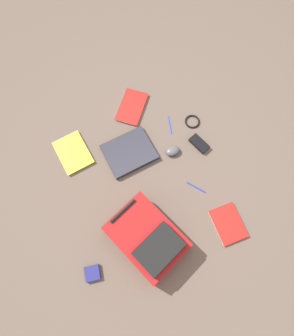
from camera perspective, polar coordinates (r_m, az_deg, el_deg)
name	(u,v)px	position (r m, az deg, el deg)	size (l,w,h in m)	color
ground_plane	(144,175)	(1.76, -0.67, -1.57)	(4.04, 4.04, 0.00)	brown
backpack	(148,238)	(1.61, 0.11, -14.52)	(0.43, 0.50, 0.17)	maroon
laptop	(129,152)	(1.80, -3.74, 3.37)	(0.33, 0.27, 0.03)	#24242C
book_comic	(73,153)	(1.87, -15.26, 3.12)	(0.21, 0.28, 0.02)	silver
book_blue	(228,224)	(1.75, 16.64, -11.12)	(0.19, 0.24, 0.02)	silver
book_red	(132,107)	(1.96, -3.24, 12.72)	(0.31, 0.31, 0.02)	silver
computer_mouse	(173,151)	(1.80, 5.45, 3.57)	(0.07, 0.09, 0.04)	#4C4C51
cable_coil	(192,121)	(1.93, 9.50, 9.62)	(0.10, 0.10, 0.01)	black
power_brick	(199,144)	(1.85, 10.89, 5.07)	(0.07, 0.13, 0.03)	black
pen_black	(196,187)	(1.76, 10.28, -3.99)	(0.01, 0.01, 0.13)	#1933B2
pen_blue	(170,124)	(1.90, 4.85, 9.10)	(0.01, 0.01, 0.13)	#1933B2
earbud_pouch	(92,273)	(1.69, -11.41, -20.84)	(0.08, 0.08, 0.03)	navy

